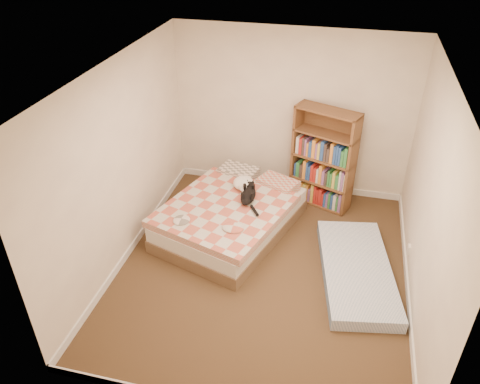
% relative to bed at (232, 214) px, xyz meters
% --- Properties ---
extents(room, '(3.51, 4.01, 2.51)m').
position_rel_bed_xyz_m(room, '(0.58, -0.69, 0.96)').
color(room, '#41281B').
rests_on(room, ground).
extents(bed, '(1.93, 2.32, 0.53)m').
position_rel_bed_xyz_m(bed, '(0.00, 0.00, 0.00)').
color(bed, brown).
rests_on(bed, room).
extents(bookshelf, '(1.01, 0.62, 1.51)m').
position_rel_bed_xyz_m(bookshelf, '(1.12, 0.98, 0.31)').
color(bookshelf, brown).
rests_on(bookshelf, room).
extents(floor_mattress, '(1.11, 1.90, 0.16)m').
position_rel_bed_xyz_m(floor_mattress, '(1.73, -0.56, -0.16)').
color(floor_mattress, '#6684AB').
rests_on(floor_mattress, room).
extents(black_cat, '(0.26, 0.70, 0.16)m').
position_rel_bed_xyz_m(black_cat, '(0.22, 0.09, 0.31)').
color(black_cat, black).
rests_on(black_cat, bed).
extents(white_dog, '(0.41, 0.42, 0.15)m').
position_rel_bed_xyz_m(white_dog, '(0.09, 0.35, 0.31)').
color(white_dog, white).
rests_on(white_dog, bed).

